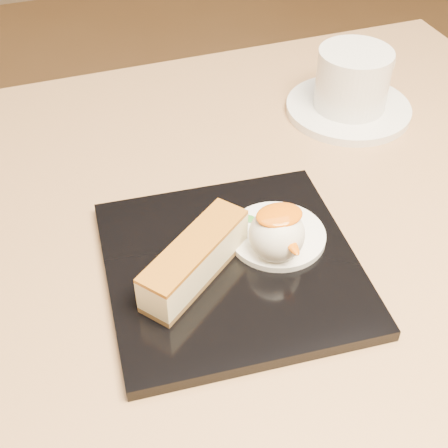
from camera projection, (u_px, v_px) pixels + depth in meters
name	position (u px, v px, depth m)	size (l,w,h in m)	color
table	(279.00, 355.00, 0.68)	(0.80, 0.80, 0.72)	black
dessert_plate	(231.00, 266.00, 0.56)	(0.22, 0.22, 0.01)	black
cheesecake	(195.00, 259.00, 0.53)	(0.11, 0.10, 0.04)	brown
cream_smear	(277.00, 235.00, 0.57)	(0.09, 0.09, 0.01)	white
ice_cream_scoop	(277.00, 235.00, 0.54)	(0.05, 0.05, 0.05)	white
mango_sauce	(279.00, 215.00, 0.53)	(0.04, 0.03, 0.01)	#DA5F06
mint_sprig	(238.00, 222.00, 0.58)	(0.04, 0.03, 0.00)	#30822A
saucer	(348.00, 109.00, 0.76)	(0.15, 0.15, 0.01)	white
coffee_cup	(354.00, 77.00, 0.73)	(0.11, 0.09, 0.07)	white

